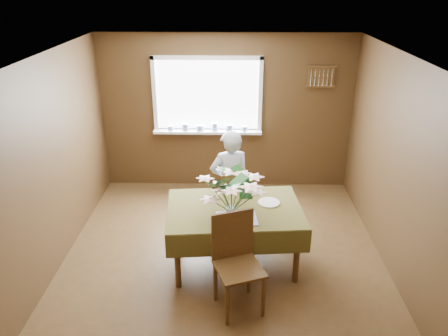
{
  "coord_description": "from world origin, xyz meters",
  "views": [
    {
      "loc": [
        0.11,
        -4.47,
        3.28
      ],
      "look_at": [
        0.0,
        0.55,
        1.05
      ],
      "focal_mm": 35.0,
      "sensor_mm": 36.0,
      "label": 1
    }
  ],
  "objects_px": {
    "dining_table": "(235,215)",
    "flower_bouquet": "(232,192)",
    "chair_far": "(234,199)",
    "seated_woman": "(230,183)",
    "chair_near": "(236,258)"
  },
  "relations": [
    {
      "from": "dining_table",
      "to": "chair_far",
      "type": "relative_size",
      "value": 1.86
    },
    {
      "from": "dining_table",
      "to": "seated_woman",
      "type": "distance_m",
      "value": 0.73
    },
    {
      "from": "chair_near",
      "to": "flower_bouquet",
      "type": "height_order",
      "value": "flower_bouquet"
    },
    {
      "from": "flower_bouquet",
      "to": "dining_table",
      "type": "bearing_deg",
      "value": 81.96
    },
    {
      "from": "seated_woman",
      "to": "flower_bouquet",
      "type": "distance_m",
      "value": 1.05
    },
    {
      "from": "dining_table",
      "to": "flower_bouquet",
      "type": "xyz_separation_m",
      "value": [
        -0.04,
        -0.26,
        0.43
      ]
    },
    {
      "from": "seated_woman",
      "to": "flower_bouquet",
      "type": "xyz_separation_m",
      "value": [
        0.03,
        -0.99,
        0.37
      ]
    },
    {
      "from": "dining_table",
      "to": "chair_far",
      "type": "bearing_deg",
      "value": 85.45
    },
    {
      "from": "chair_far",
      "to": "chair_near",
      "type": "bearing_deg",
      "value": 78.56
    },
    {
      "from": "chair_far",
      "to": "flower_bouquet",
      "type": "distance_m",
      "value": 1.18
    },
    {
      "from": "chair_near",
      "to": "flower_bouquet",
      "type": "xyz_separation_m",
      "value": [
        -0.05,
        0.47,
        0.53
      ]
    },
    {
      "from": "chair_far",
      "to": "seated_woman",
      "type": "height_order",
      "value": "seated_woman"
    },
    {
      "from": "flower_bouquet",
      "to": "chair_near",
      "type": "bearing_deg",
      "value": -83.31
    },
    {
      "from": "dining_table",
      "to": "seated_woman",
      "type": "relative_size",
      "value": 1.13
    },
    {
      "from": "flower_bouquet",
      "to": "seated_woman",
      "type": "bearing_deg",
      "value": 91.68
    }
  ]
}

